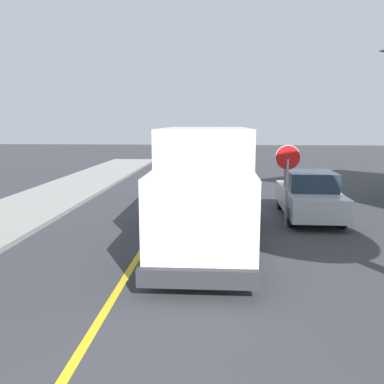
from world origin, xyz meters
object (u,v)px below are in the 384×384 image
at_px(box_truck, 205,181).
at_px(parked_van_across, 309,196).
at_px(stop_sign, 287,170).
at_px(parked_car_near, 211,179).
at_px(parked_car_mid, 214,165).
at_px(parked_car_far, 220,156).

distance_m(box_truck, parked_van_across, 4.93).
height_order(box_truck, stop_sign, box_truck).
height_order(parked_car_near, stop_sign, stop_sign).
bearing_deg(stop_sign, box_truck, -142.29).
xyz_separation_m(parked_car_mid, parked_van_across, (3.52, -10.62, 0.00)).
distance_m(box_truck, parked_car_near, 7.49).
distance_m(parked_car_far, parked_van_across, 16.99).
bearing_deg(stop_sign, parked_van_across, 52.32).
bearing_deg(parked_van_across, parked_car_far, 100.73).
relative_size(parked_car_near, parked_car_far, 0.99).
height_order(parked_car_near, parked_van_across, same).
bearing_deg(parked_car_far, parked_van_across, -79.27).
height_order(parked_car_mid, parked_van_across, same).
distance_m(box_truck, parked_car_mid, 13.93).
height_order(box_truck, parked_car_near, box_truck).
bearing_deg(parked_car_mid, parked_van_across, -71.67).
xyz_separation_m(parked_van_across, stop_sign, (-1.00, -1.29, 1.06)).
bearing_deg(parked_car_mid, stop_sign, -78.05).
relative_size(parked_car_near, stop_sign, 1.66).
height_order(box_truck, parked_car_far, box_truck).
xyz_separation_m(box_truck, parked_car_near, (0.02, 7.43, -0.97)).
distance_m(parked_car_near, stop_sign, 6.10).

